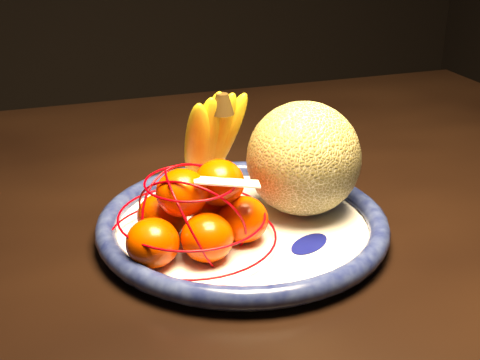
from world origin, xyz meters
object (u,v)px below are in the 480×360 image
object	(u,v)px
dining_table	(158,252)
banana_bunch	(208,142)
fruit_bowl	(242,225)
cantaloupe	(304,159)
mandarin_bag	(196,215)

from	to	relation	value
dining_table	banana_bunch	world-z (taller)	banana_bunch
fruit_bowl	banana_bunch	distance (m)	0.12
dining_table	cantaloupe	size ratio (longest dim) A/B	11.38
dining_table	fruit_bowl	bearing A→B (deg)	-60.60
dining_table	fruit_bowl	world-z (taller)	fruit_bowl
cantaloupe	mandarin_bag	bearing A→B (deg)	-163.41
cantaloupe	fruit_bowl	bearing A→B (deg)	-168.60
fruit_bowl	cantaloupe	world-z (taller)	cantaloupe
banana_bunch	mandarin_bag	xyz separation A→B (m)	(-0.04, -0.10, -0.05)
dining_table	cantaloupe	world-z (taller)	cantaloupe
fruit_bowl	banana_bunch	bearing A→B (deg)	104.96
mandarin_bag	cantaloupe	bearing A→B (deg)	16.59
mandarin_bag	banana_bunch	bearing A→B (deg)	67.55
dining_table	banana_bunch	xyz separation A→B (m)	(0.06, -0.06, 0.18)
fruit_bowl	mandarin_bag	bearing A→B (deg)	-156.94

